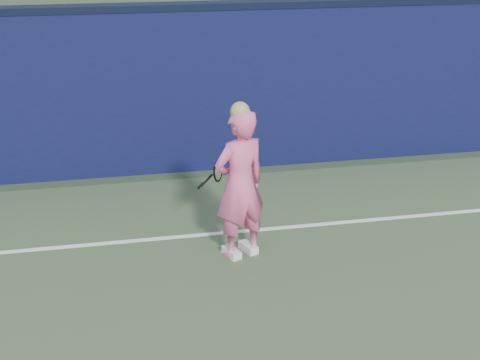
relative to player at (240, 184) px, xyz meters
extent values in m
cube|color=black|center=(0.38, 3.08, 0.34)|extent=(24.00, 0.40, 2.50)
cube|color=black|center=(0.38, 3.08, 1.64)|extent=(24.00, 0.42, 0.10)
imported|color=#ED5C8F|center=(0.00, 0.00, -0.01)|extent=(0.77, 0.64, 1.81)
sphere|color=tan|center=(0.00, 0.00, 0.87)|extent=(0.22, 0.22, 0.22)
cube|color=white|center=(0.11, 0.04, -0.86)|extent=(0.21, 0.30, 0.10)
cube|color=white|center=(-0.11, -0.04, -0.86)|extent=(0.21, 0.30, 0.10)
torus|color=black|center=(-0.18, 0.47, 0.00)|extent=(0.18, 0.26, 0.27)
torus|color=#D0CF13|center=(-0.18, 0.47, 0.00)|extent=(0.14, 0.21, 0.22)
cylinder|color=beige|center=(-0.18, 0.47, 0.00)|extent=(0.13, 0.20, 0.22)
cylinder|color=black|center=(-0.34, 0.34, -0.06)|extent=(0.18, 0.20, 0.09)
cylinder|color=black|center=(-0.42, 0.26, -0.09)|extent=(0.10, 0.11, 0.06)
cube|color=white|center=(0.38, 0.58, -0.90)|extent=(11.00, 0.08, 0.01)
camera|label=1|loc=(-1.41, -7.02, 2.90)|focal=50.00mm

